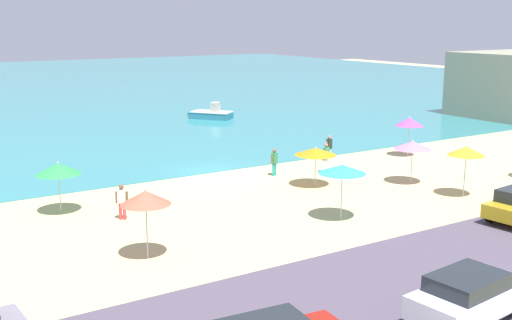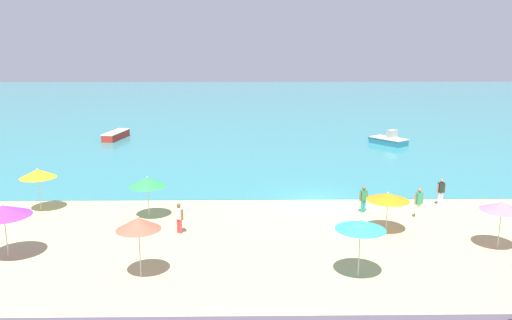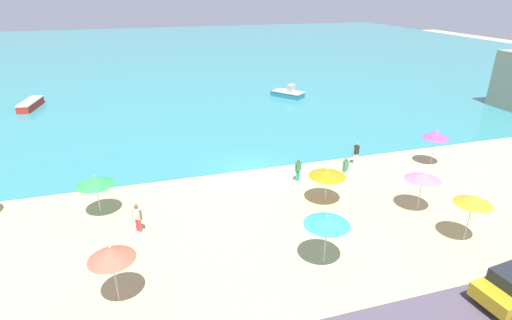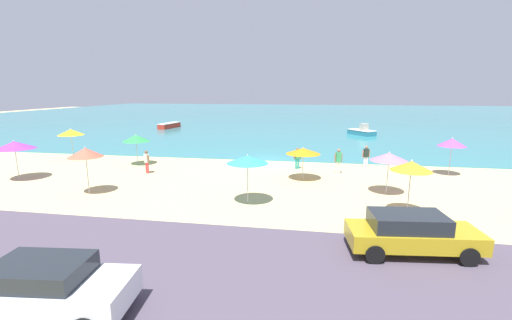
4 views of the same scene
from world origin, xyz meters
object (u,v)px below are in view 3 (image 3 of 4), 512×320
skiff_offshore (31,104)px  bather_3 (298,169)px  bather_2 (137,216)px  beach_umbrella_8 (423,176)px  beach_umbrella_6 (327,221)px  bather_1 (356,152)px  beach_umbrella_2 (95,181)px  skiff_nearshore (288,93)px  beach_umbrella_1 (327,173)px  beach_umbrella_5 (436,135)px  beach_umbrella_3 (111,254)px  bather_0 (345,168)px  beach_umbrella_0 (474,200)px

skiff_offshore → bather_3: bearing=-49.5°
bather_2 → beach_umbrella_8: bearing=-8.3°
beach_umbrella_6 → bather_1: (7.12, 9.71, -1.37)m
beach_umbrella_2 → skiff_nearshore: bearing=47.6°
beach_umbrella_1 → beach_umbrella_5: 10.18m
beach_umbrella_1 → bather_1: size_ratio=1.33×
beach_umbrella_5 → beach_umbrella_6: size_ratio=1.02×
skiff_nearshore → skiff_offshore: 27.88m
beach_umbrella_5 → bather_2: 20.77m
bather_1 → bather_2: (-15.29, -4.52, -0.02)m
beach_umbrella_2 → beach_umbrella_3: 7.53m
beach_umbrella_2 → bather_0: (15.15, -0.32, -1.10)m
beach_umbrella_0 → bather_0: (-2.68, 7.65, -1.34)m
beach_umbrella_0 → beach_umbrella_5: bearing=60.8°
beach_umbrella_5 → beach_umbrella_0: bearing=-119.2°
beach_umbrella_0 → beach_umbrella_5: size_ratio=1.01×
beach_umbrella_5 → beach_umbrella_6: 14.77m
beach_umbrella_3 → bather_3: bearing=36.2°
beach_umbrella_8 → bather_3: size_ratio=1.52×
bather_0 → bather_1: size_ratio=1.07×
skiff_nearshore → skiff_offshore: bearing=172.8°
beach_umbrella_0 → beach_umbrella_3: beach_umbrella_3 is taller
bather_3 → skiff_offshore: bather_3 is taller
skiff_offshore → skiff_nearshore: bearing=-7.2°
skiff_offshore → beach_umbrella_3: bearing=-73.8°
beach_umbrella_3 → skiff_offshore: bearing=106.2°
bather_0 → beach_umbrella_6: bearing=-124.1°
bather_2 → beach_umbrella_2: bearing=130.1°
beach_umbrella_6 → bather_0: 8.91m
bather_1 → skiff_offshore: (-25.56, 22.69, -0.48)m
beach_umbrella_0 → skiff_offshore: beach_umbrella_0 is taller
bather_3 → bather_0: bearing=-20.5°
beach_umbrella_6 → beach_umbrella_8: (7.33, 2.93, -0.18)m
beach_umbrella_5 → skiff_nearshore: 21.15m
beach_umbrella_1 → beach_umbrella_3: size_ratio=0.82×
beach_umbrella_8 → skiff_offshore: size_ratio=0.48×
beach_umbrella_1 → skiff_offshore: 34.38m
beach_umbrella_0 → skiff_nearshore: (1.59, 29.29, -1.87)m
beach_umbrella_2 → skiff_offshore: bearing=108.4°
beach_umbrella_6 → bather_0: size_ratio=1.46×
bather_0 → skiff_offshore: size_ratio=0.35×
bather_3 → skiff_nearshore: bearing=70.9°
beach_umbrella_1 → skiff_nearshore: (6.64, 23.69, -1.43)m
beach_umbrella_0 → beach_umbrella_8: beach_umbrella_0 is taller
beach_umbrella_0 → skiff_offshore: (-26.07, 32.76, -1.89)m
beach_umbrella_3 → bather_1: (16.22, 9.54, -1.42)m
beach_umbrella_3 → skiff_offshore: beach_umbrella_3 is taller
beach_umbrella_3 → bather_1: beach_umbrella_3 is taller
beach_umbrella_5 → beach_umbrella_6: (-12.35, -8.09, 0.02)m
bather_3 → skiff_nearshore: 21.77m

